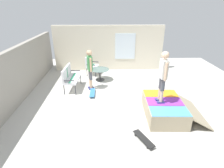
{
  "coord_description": "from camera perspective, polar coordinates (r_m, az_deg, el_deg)",
  "views": [
    {
      "loc": [
        -6.12,
        0.59,
        3.5
      ],
      "look_at": [
        0.11,
        0.42,
        0.7
      ],
      "focal_mm": 28.83,
      "sensor_mm": 36.0,
      "label": 1
    }
  ],
  "objects": [
    {
      "name": "back_wall_cinderblock",
      "position": [
        7.43,
        -28.78,
        1.58
      ],
      "size": [
        9.0,
        0.2,
        2.04
      ],
      "color": "gray",
      "rests_on": "ground_plane"
    },
    {
      "name": "person_skater",
      "position": [
        5.75,
        15.92,
        3.13
      ],
      "size": [
        0.48,
        0.26,
        1.68
      ],
      "color": "navy",
      "rests_on": "skate_ramp"
    },
    {
      "name": "ground_plane",
      "position": [
        7.1,
        3.43,
        -5.87
      ],
      "size": [
        12.0,
        12.0,
        0.1
      ],
      "primitive_type": "cube",
      "color": "beige"
    },
    {
      "name": "patio_bench",
      "position": [
        8.06,
        -13.29,
        2.53
      ],
      "size": [
        1.28,
        0.62,
        1.02
      ],
      "color": "#38383D",
      "rests_on": "ground_plane"
    },
    {
      "name": "skateboard_by_bench",
      "position": [
        7.58,
        -6.24,
        -2.76
      ],
      "size": [
        0.8,
        0.21,
        0.1
      ],
      "color": "#3372B2",
      "rests_on": "ground_plane"
    },
    {
      "name": "person_watching",
      "position": [
        7.77,
        -7.02,
        5.48
      ],
      "size": [
        0.46,
        0.31,
        1.76
      ],
      "color": "navy",
      "rests_on": "ground_plane"
    },
    {
      "name": "patio_table",
      "position": [
        8.87,
        -3.85,
        3.69
      ],
      "size": [
        0.9,
        0.9,
        0.57
      ],
      "color": "#38383D",
      "rests_on": "ground_plane"
    },
    {
      "name": "skateboard_spare",
      "position": [
        5.27,
        9.99,
        -16.7
      ],
      "size": [
        0.81,
        0.53,
        0.1
      ],
      "color": "black",
      "rests_on": "ground_plane"
    },
    {
      "name": "house_facade",
      "position": [
        10.17,
        -0.97,
        11.3
      ],
      "size": [
        0.23,
        6.0,
        2.46
      ],
      "color": "beige",
      "rests_on": "ground_plane"
    },
    {
      "name": "patio_chair_near_house",
      "position": [
        9.56,
        -6.85,
        6.42
      ],
      "size": [
        0.73,
        0.68,
        1.02
      ],
      "color": "#38383D",
      "rests_on": "ground_plane"
    },
    {
      "name": "skate_ramp",
      "position": [
        6.36,
        16.33,
        -7.42
      ],
      "size": [
        1.83,
        1.98,
        0.55
      ],
      "color": "tan",
      "rests_on": "ground_plane"
    }
  ]
}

